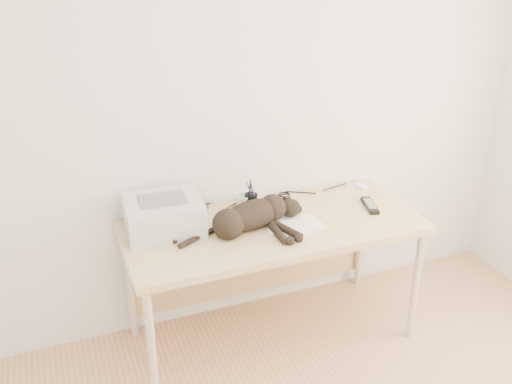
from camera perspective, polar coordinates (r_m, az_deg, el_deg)
name	(u,v)px	position (r m, az deg, el deg)	size (l,w,h in m)	color
wall_back	(249,105)	(3.16, -0.68, 8.68)	(3.50, 3.50, 0.00)	silver
desk	(267,238)	(3.19, 1.11, -4.65)	(1.60, 0.70, 0.74)	#D9BD7F
printer	(164,215)	(3.00, -9.22, -2.28)	(0.41, 0.35, 0.19)	#B0B1B6
papers	(294,225)	(3.05, 3.84, -3.30)	(0.32, 0.24, 0.01)	white
cat	(249,218)	(2.97, -0.67, -2.58)	(0.73, 0.35, 0.17)	black
mug	(243,202)	(3.20, -1.30, -0.97)	(0.10, 0.10, 0.09)	white
pen_cup	(251,202)	(3.19, -0.50, -0.97)	(0.07, 0.07, 0.18)	black
remote_grey	(256,203)	(3.26, 0.03, -1.15)	(0.05, 0.18, 0.02)	slate
remote_black	(370,205)	(3.30, 11.31, -1.33)	(0.05, 0.20, 0.02)	black
mouse	(361,184)	(3.55, 10.48, 0.77)	(0.06, 0.11, 0.03)	white
cable_tangle	(253,200)	(3.32, -0.33, -0.78)	(1.36, 0.07, 0.01)	black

